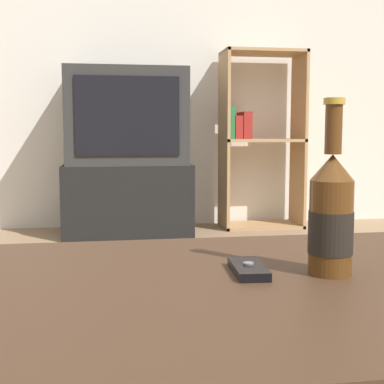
{
  "coord_description": "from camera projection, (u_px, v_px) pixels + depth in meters",
  "views": [
    {
      "loc": [
        -0.1,
        -0.76,
        0.66
      ],
      "look_at": [
        0.08,
        0.32,
        0.53
      ],
      "focal_mm": 50.0,
      "sensor_mm": 36.0,
      "label": 1
    }
  ],
  "objects": [
    {
      "name": "back_wall",
      "position": [
        118.0,
        38.0,
        3.66
      ],
      "size": [
        8.0,
        0.05,
        2.6
      ],
      "color": "silver",
      "rests_on": "ground_plane"
    },
    {
      "name": "coffee_table",
      "position": [
        174.0,
        325.0,
        0.79
      ],
      "size": [
        1.18,
        0.67,
        0.43
      ],
      "color": "#422B1C",
      "rests_on": "ground_plane"
    },
    {
      "name": "tv_stand",
      "position": [
        127.0,
        199.0,
        3.47
      ],
      "size": [
        0.81,
        0.49,
        0.45
      ],
      "color": "black",
      "rests_on": "ground_plane"
    },
    {
      "name": "television",
      "position": [
        126.0,
        117.0,
        3.41
      ],
      "size": [
        0.75,
        0.5,
        0.6
      ],
      "color": "#2D2D2D",
      "rests_on": "tv_stand"
    },
    {
      "name": "bookshelf",
      "position": [
        257.0,
        138.0,
        3.67
      ],
      "size": [
        0.55,
        0.3,
        1.21
      ],
      "color": "tan",
      "rests_on": "ground_plane"
    },
    {
      "name": "beer_bottle",
      "position": [
        331.0,
        215.0,
        0.83
      ],
      "size": [
        0.07,
        0.07,
        0.27
      ],
      "color": "#563314",
      "rests_on": "coffee_table"
    },
    {
      "name": "cell_phone",
      "position": [
        248.0,
        269.0,
        0.85
      ],
      "size": [
        0.06,
        0.12,
        0.02
      ],
      "rotation": [
        0.0,
        0.0,
        -0.07
      ],
      "color": "black",
      "rests_on": "coffee_table"
    }
  ]
}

